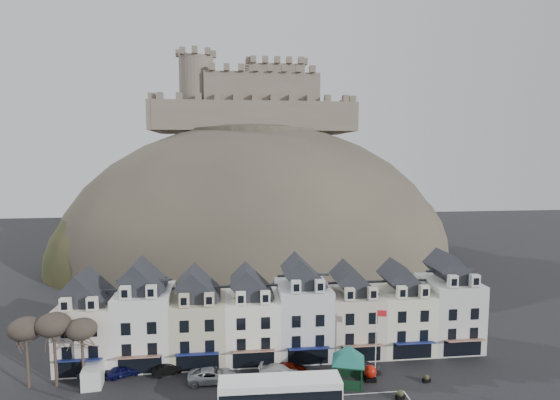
# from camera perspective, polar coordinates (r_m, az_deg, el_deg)

# --- Properties ---
(townhouse_terrace) EXTENTS (54.40, 9.35, 11.80)m
(townhouse_terrace) POSITION_cam_1_polar(r_m,az_deg,el_deg) (59.58, -0.17, -14.73)
(townhouse_terrace) COLOR white
(townhouse_terrace) RESTS_ON ground
(castle_hill) EXTENTS (100.00, 76.00, 68.00)m
(castle_hill) POSITION_cam_1_polar(r_m,az_deg,el_deg) (111.74, -2.62, -7.59)
(castle_hill) COLOR #3E3730
(castle_hill) RESTS_ON ground
(castle) EXTENTS (50.20, 22.20, 22.00)m
(castle) POSITION_cam_1_polar(r_m,az_deg,el_deg) (116.34, -3.34, 12.82)
(castle) COLOR #675D4F
(castle) RESTS_ON ground
(tree_left_far) EXTENTS (3.61, 3.61, 8.24)m
(tree_left_far) POSITION_cam_1_polar(r_m,az_deg,el_deg) (58.32, -30.31, -14.37)
(tree_left_far) COLOR #372B23
(tree_left_far) RESTS_ON ground
(tree_left_mid) EXTENTS (3.78, 3.78, 8.64)m
(tree_left_mid) POSITION_cam_1_polar(r_m,az_deg,el_deg) (57.08, -27.49, -14.30)
(tree_left_mid) COLOR #372B23
(tree_left_mid) RESTS_ON ground
(tree_left_near) EXTENTS (3.43, 3.43, 7.84)m
(tree_left_near) POSITION_cam_1_polar(r_m,az_deg,el_deg) (56.34, -24.50, -15.17)
(tree_left_near) COLOR #372B23
(tree_left_near) RESTS_ON ground
(bus) EXTENTS (12.63, 3.24, 3.55)m
(bus) POSITION_cam_1_polar(r_m,az_deg,el_deg) (48.97, -0.01, -23.93)
(bus) COLOR #262628
(bus) RESTS_ON ground
(bus_shelter) EXTENTS (7.06, 7.06, 4.67)m
(bus_shelter) POSITION_cam_1_polar(r_m,az_deg,el_deg) (53.61, 8.94, -19.21)
(bus_shelter) COLOR black
(bus_shelter) RESTS_ON ground
(red_buoy) EXTENTS (1.49, 1.49, 1.85)m
(red_buoy) POSITION_cam_1_polar(r_m,az_deg,el_deg) (55.88, 11.69, -21.22)
(red_buoy) COLOR black
(red_buoy) RESTS_ON ground
(flagpole) EXTENTS (1.19, 0.38, 8.48)m
(flagpole) POSITION_cam_1_polar(r_m,az_deg,el_deg) (55.11, 12.53, -17.16)
(flagpole) COLOR silver
(flagpole) RESTS_ON ground
(white_van) EXTENTS (2.64, 5.10, 2.24)m
(white_van) POSITION_cam_1_polar(r_m,az_deg,el_deg) (58.74, -23.04, -19.98)
(white_van) COLOR white
(white_van) RESTS_ON ground
(planter_west) EXTENTS (1.14, 0.85, 1.02)m
(planter_west) POSITION_cam_1_polar(r_m,az_deg,el_deg) (53.26, 15.43, -23.32)
(planter_west) COLOR black
(planter_west) RESTS_ON ground
(planter_east) EXTENTS (0.97, 0.63, 0.90)m
(planter_east) POSITION_cam_1_polar(r_m,az_deg,el_deg) (57.36, 18.59, -21.23)
(planter_east) COLOR black
(planter_east) RESTS_ON ground
(car_navy) EXTENTS (4.29, 2.94, 1.35)m
(car_navy) POSITION_cam_1_polar(r_m,az_deg,el_deg) (58.93, -19.77, -20.24)
(car_navy) COLOR #0B0C39
(car_navy) RESTS_ON ground
(car_black) EXTENTS (4.15, 2.86, 1.30)m
(car_black) POSITION_cam_1_polar(r_m,az_deg,el_deg) (58.01, -14.35, -20.53)
(car_black) COLOR black
(car_black) RESTS_ON ground
(car_silver) EXTENTS (5.51, 2.58, 1.56)m
(car_silver) POSITION_cam_1_polar(r_m,az_deg,el_deg) (55.27, -8.86, -21.68)
(car_silver) COLOR #A5A9AD
(car_silver) RESTS_ON ground
(car_white) EXTENTS (5.48, 3.44, 1.48)m
(car_white) POSITION_cam_1_polar(r_m,az_deg,el_deg) (55.52, 0.02, -21.52)
(car_white) COLOR silver
(car_white) RESTS_ON ground
(car_maroon) EXTENTS (4.28, 2.05, 1.41)m
(car_maroon) POSITION_cam_1_polar(r_m,az_deg,el_deg) (56.34, 1.25, -21.12)
(car_maroon) COLOR #4D0C04
(car_maroon) RESTS_ON ground
(car_charcoal) EXTENTS (3.93, 1.99, 1.24)m
(car_charcoal) POSITION_cam_1_polar(r_m,az_deg,el_deg) (57.56, 11.08, -20.71)
(car_charcoal) COLOR black
(car_charcoal) RESTS_ON ground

